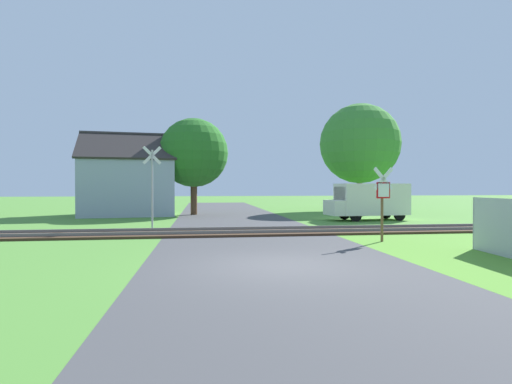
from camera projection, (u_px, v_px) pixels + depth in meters
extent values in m
plane|color=#4C8433|center=(281.00, 266.00, 10.23)|extent=(160.00, 160.00, 0.00)
cube|color=#424244|center=(268.00, 253.00, 12.21)|extent=(7.11, 80.00, 0.01)
cube|color=#422D1E|center=(248.00, 232.00, 17.44)|extent=(60.00, 2.60, 0.10)
cube|color=slate|center=(246.00, 228.00, 18.15)|extent=(60.00, 0.08, 0.12)
cube|color=slate|center=(250.00, 232.00, 16.73)|extent=(60.00, 0.08, 0.12)
cylinder|color=brown|center=(382.00, 208.00, 14.79)|extent=(0.10, 0.10, 2.48)
cube|color=red|center=(383.00, 190.00, 14.72)|extent=(0.59, 0.17, 0.60)
cube|color=white|center=(384.00, 190.00, 14.70)|extent=(0.48, 0.13, 0.49)
cube|color=white|center=(383.00, 179.00, 14.71)|extent=(0.86, 0.24, 0.88)
cube|color=white|center=(383.00, 179.00, 14.71)|extent=(0.86, 0.24, 0.88)
cylinder|color=#9E9EA5|center=(152.00, 190.00, 18.84)|extent=(0.09, 0.09, 3.78)
cube|color=white|center=(152.00, 155.00, 18.87)|extent=(0.87, 0.16, 0.88)
cube|color=white|center=(152.00, 155.00, 18.87)|extent=(0.87, 0.16, 0.88)
cube|color=#99A3B7|center=(129.00, 187.00, 28.73)|extent=(6.79, 5.77, 4.00)
cube|color=#332D2D|center=(127.00, 145.00, 27.46)|extent=(6.85, 3.62, 2.13)
cube|color=#332D2D|center=(130.00, 149.00, 29.93)|extent=(6.85, 3.62, 2.13)
cube|color=brown|center=(153.00, 147.00, 29.12)|extent=(0.55, 0.55, 1.10)
cylinder|color=#513823|center=(360.00, 192.00, 33.91)|extent=(0.43, 0.43, 3.19)
sphere|color=#3D8433|center=(360.00, 144.00, 33.86)|extent=(6.74, 6.74, 6.74)
cylinder|color=#513823|center=(194.00, 197.00, 29.28)|extent=(0.48, 0.48, 2.66)
sphere|color=#286B23|center=(194.00, 153.00, 29.24)|extent=(5.03, 5.03, 5.03)
cube|color=silver|center=(371.00, 199.00, 24.43)|extent=(4.34, 2.23, 1.90)
cube|color=silver|center=(334.00, 208.00, 23.91)|extent=(0.84, 1.85, 0.90)
cube|color=#19232D|center=(340.00, 194.00, 23.98)|extent=(0.17, 1.61, 0.85)
cube|color=navy|center=(364.00, 204.00, 25.37)|extent=(3.77, 0.31, 0.16)
cylinder|color=black|center=(344.00, 214.00, 24.90)|extent=(0.69, 0.23, 0.68)
cylinder|color=black|center=(356.00, 216.00, 23.37)|extent=(0.69, 0.23, 0.68)
cylinder|color=black|center=(386.00, 213.00, 25.51)|extent=(0.69, 0.23, 0.68)
cylinder|color=black|center=(400.00, 215.00, 23.99)|extent=(0.69, 0.23, 0.68)
cylinder|color=#9E9EA5|center=(474.00, 223.00, 12.99)|extent=(0.06, 0.06, 1.70)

